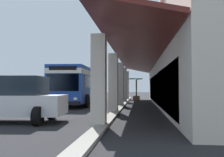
# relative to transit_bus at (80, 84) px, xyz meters

# --- Properties ---
(ground) EXTENTS (120.00, 120.00, 0.00)m
(ground) POSITION_rel_transit_bus_xyz_m (-0.84, 7.38, -1.85)
(ground) COLOR #262628
(curb_strip) EXTENTS (32.29, 0.50, 0.12)m
(curb_strip) POSITION_rel_transit_bus_xyz_m (1.65, 3.88, -1.79)
(curb_strip) COLOR #9E998E
(curb_strip) RESTS_ON ground
(transit_bus) EXTENTS (11.26, 2.99, 3.34)m
(transit_bus) POSITION_rel_transit_bus_xyz_m (0.00, 0.00, 0.00)
(transit_bus) COLOR #193D9E
(transit_bus) RESTS_ON ground
(parked_suv_white) EXTENTS (2.95, 4.93, 1.97)m
(parked_suv_white) POSITION_rel_transit_bus_xyz_m (11.70, -0.37, -0.84)
(parked_suv_white) COLOR silver
(parked_suv_white) RESTS_ON ground
(potted_palm) EXTENTS (2.17, 1.84, 2.60)m
(potted_palm) POSITION_rel_transit_bus_xyz_m (-6.69, 4.96, -1.13)
(potted_palm) COLOR brown
(potted_palm) RESTS_ON ground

